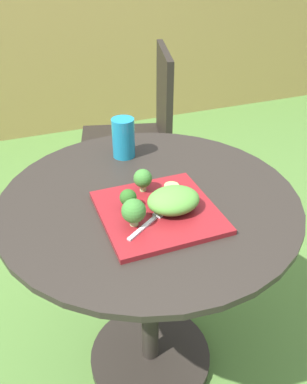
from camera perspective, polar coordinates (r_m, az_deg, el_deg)
ground_plane at (r=1.62m, az=-0.45°, el=-22.84°), size 12.00×12.00×0.00m
bamboo_fence at (r=3.15m, az=-15.52°, el=18.75°), size 8.00×0.08×1.24m
patio_table at (r=1.28m, az=-0.54°, el=-11.58°), size 0.82×0.82×0.74m
patio_chair at (r=2.02m, az=-1.67°, el=9.31°), size 0.54×0.54×0.90m
salad_plate at (r=1.02m, az=0.67°, el=-2.88°), size 0.29×0.29×0.01m
drinking_glass at (r=1.27m, az=-4.32°, el=7.46°), size 0.07×0.07×0.13m
fork at (r=0.97m, az=-0.21°, el=-4.01°), size 0.14×0.10×0.00m
lettuce_mound at (r=1.00m, az=2.89°, el=-1.19°), size 0.13×0.11×0.06m
broccoli_floret_0 at (r=0.94m, az=-2.86°, el=-2.77°), size 0.06×0.06×0.07m
broccoli_floret_1 at (r=1.07m, az=-1.55°, el=1.93°), size 0.05×0.05×0.06m
broccoli_floret_2 at (r=1.00m, az=-3.65°, el=-0.83°), size 0.04×0.04×0.05m
cucumber_slice_0 at (r=1.10m, az=2.71°, el=0.75°), size 0.04×0.04×0.01m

